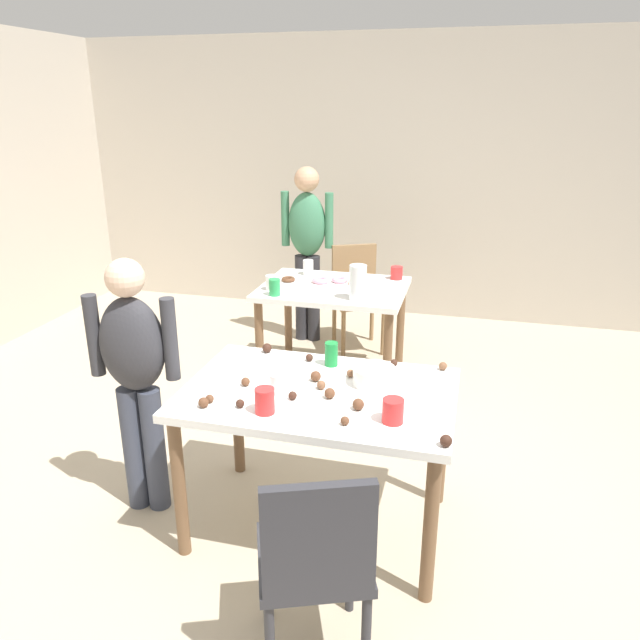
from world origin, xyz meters
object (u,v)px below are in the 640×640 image
(mixing_bowl, at_px, (374,376))
(pitcher_far, at_px, (358,283))
(dining_table_near, at_px, (319,408))
(chair_far_table, at_px, (357,291))
(person_girl_near, at_px, (135,369))
(dining_table_far, at_px, (333,301))
(soda_can, at_px, (331,354))
(person_adult_far, at_px, (307,240))
(chair_near_table, at_px, (315,558))

(mixing_bowl, height_order, pitcher_far, pitcher_far)
(mixing_bowl, bearing_deg, dining_table_near, -152.15)
(dining_table_near, xyz_separation_m, chair_far_table, (-0.30, 2.38, -0.16))
(chair_far_table, relative_size, mixing_bowl, 4.38)
(person_girl_near, bearing_deg, chair_far_table, 76.12)
(mixing_bowl, distance_m, pitcher_far, 1.29)
(dining_table_far, bearing_deg, dining_table_near, -78.91)
(dining_table_far, distance_m, pitcher_far, 0.42)
(chair_far_table, bearing_deg, mixing_bowl, -76.76)
(mixing_bowl, height_order, soda_can, soda_can)
(person_adult_far, height_order, soda_can, person_adult_far)
(pitcher_far, bearing_deg, chair_near_table, -82.47)
(dining_table_far, bearing_deg, mixing_bowl, -69.82)
(chair_far_table, bearing_deg, chair_near_table, -81.22)
(dining_table_far, height_order, pitcher_far, pitcher_far)
(soda_can, relative_size, pitcher_far, 0.51)
(dining_table_near, xyz_separation_m, pitcher_far, (-0.09, 1.37, 0.21))
(pitcher_far, bearing_deg, person_girl_near, -119.31)
(dining_table_near, relative_size, chair_near_table, 1.43)
(chair_near_table, bearing_deg, pitcher_far, 97.53)
(person_adult_far, relative_size, mixing_bowl, 7.59)
(mixing_bowl, relative_size, soda_can, 1.63)
(person_girl_near, distance_m, person_adult_far, 2.50)
(person_adult_far, relative_size, soda_can, 12.35)
(person_adult_far, xyz_separation_m, mixing_bowl, (0.97, -2.30, -0.11))
(chair_far_table, distance_m, pitcher_far, 1.09)
(chair_near_table, xyz_separation_m, person_adult_far, (-0.93, 3.21, 0.41))
(chair_near_table, bearing_deg, person_adult_far, 106.21)
(dining_table_far, distance_m, person_girl_near, 1.81)
(dining_table_far, xyz_separation_m, soda_can, (0.31, -1.35, 0.17))
(chair_near_table, relative_size, person_adult_far, 0.58)
(dining_table_far, relative_size, soda_can, 8.45)
(dining_table_far, relative_size, pitcher_far, 4.33)
(person_girl_near, distance_m, pitcher_far, 1.66)
(chair_near_table, distance_m, mixing_bowl, 0.95)
(chair_far_table, xyz_separation_m, soda_can, (0.29, -2.10, 0.31))
(person_girl_near, bearing_deg, pitcher_far, 60.69)
(chair_near_table, xyz_separation_m, pitcher_far, (-0.28, 2.15, 0.37))
(person_adult_far, bearing_deg, person_girl_near, -93.72)
(dining_table_far, xyz_separation_m, chair_near_table, (0.51, -2.42, -0.14))
(soda_can, bearing_deg, mixing_bowl, -33.35)
(chair_far_table, height_order, mixing_bowl, chair_far_table)
(chair_far_table, xyz_separation_m, person_adult_far, (-0.44, 0.04, 0.41))
(person_adult_far, bearing_deg, soda_can, -71.17)
(dining_table_far, relative_size, person_adult_far, 0.68)
(person_girl_near, distance_m, soda_can, 0.96)
(dining_table_far, relative_size, person_girl_near, 0.77)
(dining_table_far, height_order, chair_near_table, chair_near_table)
(chair_near_table, xyz_separation_m, chair_far_table, (-0.49, 3.16, 0.00))
(chair_far_table, height_order, soda_can, soda_can)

